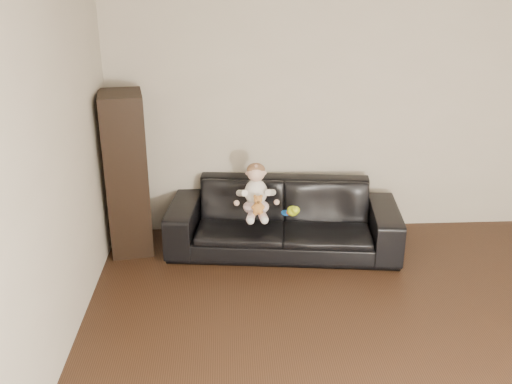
{
  "coord_description": "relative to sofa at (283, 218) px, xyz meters",
  "views": [
    {
      "loc": [
        -1.32,
        -2.86,
        2.64
      ],
      "look_at": [
        -1.05,
        2.14,
        0.65
      ],
      "focal_mm": 40.0,
      "sensor_mm": 36.0,
      "label": 1
    }
  ],
  "objects": [
    {
      "name": "sofa",
      "position": [
        0.0,
        0.0,
        0.0
      ],
      "size": [
        2.33,
        1.14,
        0.65
      ],
      "primitive_type": "imported",
      "rotation": [
        0.0,
        0.0,
        -0.12
      ],
      "color": "black",
      "rests_on": "floor"
    },
    {
      "name": "teddy_bear",
      "position": [
        -0.26,
        -0.27,
        0.26
      ],
      "size": [
        0.12,
        0.12,
        0.19
      ],
      "rotation": [
        0.0,
        0.0,
        0.23
      ],
      "color": "#BF7B36",
      "rests_on": "sofa"
    },
    {
      "name": "baby",
      "position": [
        -0.27,
        -0.12,
        0.32
      ],
      "size": [
        0.34,
        0.42,
        0.5
      ],
      "rotation": [
        0.0,
        0.0,
        -0.03
      ],
      "color": "silver",
      "rests_on": "sofa"
    },
    {
      "name": "toy_blue_disc",
      "position": [
        0.02,
        -0.13,
        0.11
      ],
      "size": [
        0.13,
        0.13,
        0.01
      ],
      "primitive_type": "cylinder",
      "rotation": [
        0.0,
        0.0,
        0.29
      ],
      "color": "blue",
      "rests_on": "sofa"
    },
    {
      "name": "shelf_item",
      "position": [
        -1.49,
        0.1,
        0.81
      ],
      "size": [
        0.22,
        0.28,
        0.28
      ],
      "primitive_type": "cube",
      "rotation": [
        0.0,
        0.0,
        0.18
      ],
      "color": "silver",
      "rests_on": "cabinet"
    },
    {
      "name": "toy_green",
      "position": [
        0.07,
        -0.18,
        0.15
      ],
      "size": [
        0.15,
        0.16,
        0.09
      ],
      "primitive_type": "ellipsoid",
      "rotation": [
        0.0,
        0.0,
        -0.31
      ],
      "color": "#BEE21A",
      "rests_on": "sofa"
    },
    {
      "name": "toy_rattle",
      "position": [
        0.04,
        -0.17,
        0.14
      ],
      "size": [
        0.08,
        0.08,
        0.06
      ],
      "primitive_type": "sphere",
      "rotation": [
        0.0,
        0.0,
        -0.37
      ],
      "color": "#CE4118",
      "rests_on": "sofa"
    },
    {
      "name": "wall_back",
      "position": [
        0.77,
        0.5,
        0.97
      ],
      "size": [
        5.0,
        0.0,
        5.0
      ],
      "primitive_type": "plane",
      "rotation": [
        1.57,
        0.0,
        0.0
      ],
      "color": "beige",
      "rests_on": "ground"
    },
    {
      "name": "cabinet",
      "position": [
        -1.51,
        0.1,
        0.46
      ],
      "size": [
        0.48,
        0.6,
        1.57
      ],
      "primitive_type": "cube",
      "rotation": [
        0.0,
        0.0,
        0.18
      ],
      "color": "black",
      "rests_on": "floor"
    },
    {
      "name": "wall_left",
      "position": [
        -1.73,
        -2.25,
        0.97
      ],
      "size": [
        0.0,
        5.5,
        5.5
      ],
      "primitive_type": "plane",
      "rotation": [
        1.57,
        0.0,
        1.57
      ],
      "color": "beige",
      "rests_on": "ground"
    }
  ]
}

